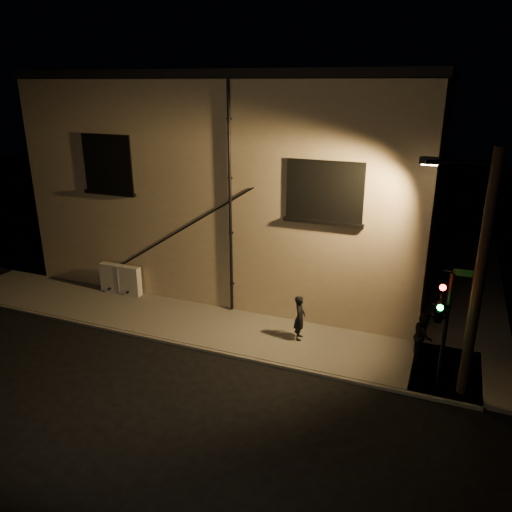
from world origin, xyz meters
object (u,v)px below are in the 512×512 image
at_px(utility_cabinet, 121,279).
at_px(pedestrian_a, 300,318).
at_px(streetlamp_pole, 476,272).
at_px(traffic_signal, 440,310).
at_px(pedestrian_b, 423,336).

height_order(utility_cabinet, pedestrian_a, pedestrian_a).
xyz_separation_m(pedestrian_a, streetlamp_pole, (5.07, -1.18, 2.80)).
height_order(utility_cabinet, streetlamp_pole, streetlamp_pole).
distance_m(utility_cabinet, streetlamp_pole, 13.55).
bearing_deg(utility_cabinet, traffic_signal, -10.71).
relative_size(utility_cabinet, streetlamp_pole, 0.27).
bearing_deg(streetlamp_pole, utility_cabinet, 170.59).
bearing_deg(pedestrian_a, traffic_signal, -116.04).
bearing_deg(traffic_signal, pedestrian_a, 162.75).
bearing_deg(utility_cabinet, streetlamp_pole, -9.41).
bearing_deg(pedestrian_a, pedestrian_b, -95.08).
xyz_separation_m(pedestrian_a, traffic_signal, (4.32, -1.34, 1.66)).
distance_m(utility_cabinet, pedestrian_b, 11.94).
xyz_separation_m(utility_cabinet, pedestrian_a, (7.97, -0.99, 0.17)).
height_order(traffic_signal, streetlamp_pole, streetlamp_pole).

